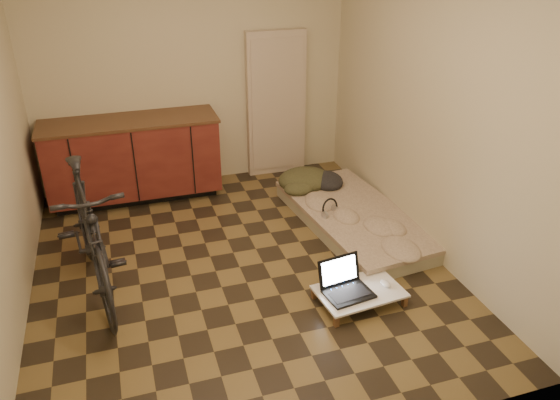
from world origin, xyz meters
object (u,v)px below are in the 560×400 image
object	(u,v)px
bicycle	(89,228)
laptop	(345,286)
lap_desk	(359,292)
futon	(355,218)

from	to	relation	value
bicycle	laptop	distance (m)	2.09
laptop	lap_desk	bearing A→B (deg)	-20.74
bicycle	laptop	size ratio (longest dim) A/B	4.45
lap_desk	laptop	xyz separation A→B (m)	(-0.11, 0.03, 0.07)
bicycle	futon	xyz separation A→B (m)	(2.50, 0.34, -0.51)
laptop	futon	bearing A→B (deg)	53.54
lap_desk	laptop	size ratio (longest dim) A/B	1.76
futon	bicycle	bearing A→B (deg)	-178.30
bicycle	laptop	world-z (taller)	bicycle
bicycle	laptop	xyz separation A→B (m)	(1.89, -0.80, -0.43)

